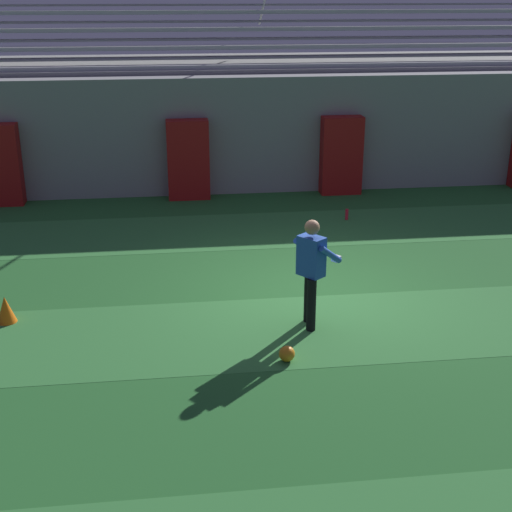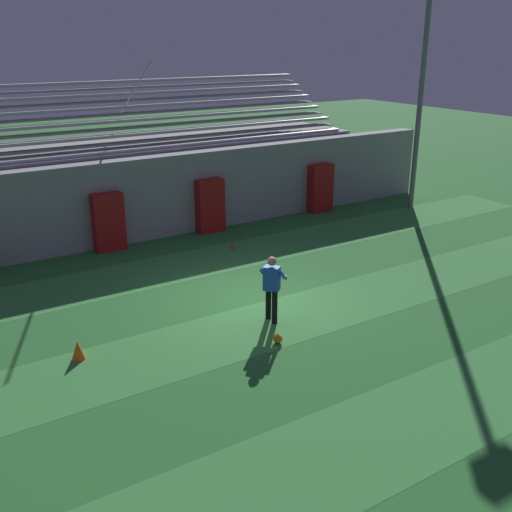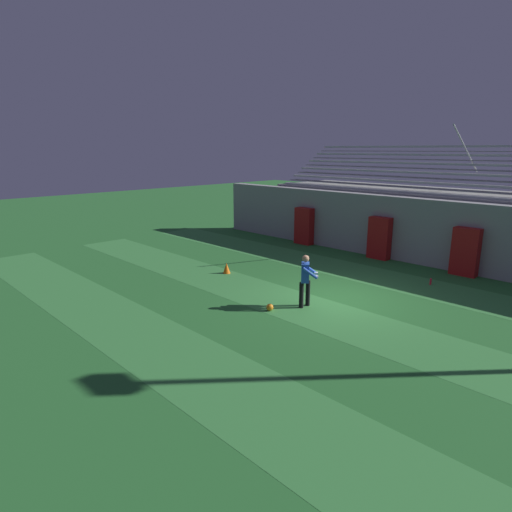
{
  "view_description": "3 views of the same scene",
  "coord_description": "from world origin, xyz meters",
  "px_view_note": "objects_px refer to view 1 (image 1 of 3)",
  "views": [
    {
      "loc": [
        -2.31,
        -10.71,
        4.79
      ],
      "look_at": [
        -1.08,
        -0.82,
        1.01
      ],
      "focal_mm": 50.0,
      "sensor_mm": 36.0,
      "label": 1
    },
    {
      "loc": [
        -7.72,
        -12.19,
        6.54
      ],
      "look_at": [
        -0.5,
        -0.79,
        1.6
      ],
      "focal_mm": 42.0,
      "sensor_mm": 36.0,
      "label": 2
    },
    {
      "loc": [
        7.67,
        -11.18,
        4.82
      ],
      "look_at": [
        -1.18,
        -2.49,
        1.71
      ],
      "focal_mm": 30.0,
      "sensor_mm": 36.0,
      "label": 3
    }
  ],
  "objects_px": {
    "goalkeeper": "(312,266)",
    "padding_pillar_gate_right": "(341,155)",
    "traffic_cone": "(6,309)",
    "water_bottle": "(347,214)",
    "padding_pillar_gate_left": "(188,160)",
    "soccer_ball": "(287,354)"
  },
  "relations": [
    {
      "from": "soccer_ball",
      "to": "water_bottle",
      "type": "xyz_separation_m",
      "value": [
        2.33,
        6.06,
        0.01
      ]
    },
    {
      "from": "padding_pillar_gate_left",
      "to": "soccer_ball",
      "type": "xyz_separation_m",
      "value": [
        1.03,
        -8.19,
        -0.83
      ]
    },
    {
      "from": "padding_pillar_gate_right",
      "to": "traffic_cone",
      "type": "bearing_deg",
      "value": -136.1
    },
    {
      "from": "goalkeeper",
      "to": "padding_pillar_gate_left",
      "type": "bearing_deg",
      "value": 102.27
    },
    {
      "from": "padding_pillar_gate_right",
      "to": "water_bottle",
      "type": "bearing_deg",
      "value": -99.38
    },
    {
      "from": "padding_pillar_gate_right",
      "to": "goalkeeper",
      "type": "height_order",
      "value": "padding_pillar_gate_right"
    },
    {
      "from": "padding_pillar_gate_right",
      "to": "goalkeeper",
      "type": "relative_size",
      "value": 1.13
    },
    {
      "from": "padding_pillar_gate_right",
      "to": "padding_pillar_gate_left",
      "type": "bearing_deg",
      "value": 180.0
    },
    {
      "from": "traffic_cone",
      "to": "water_bottle",
      "type": "xyz_separation_m",
      "value": [
        6.37,
        4.34,
        -0.09
      ]
    },
    {
      "from": "padding_pillar_gate_left",
      "to": "water_bottle",
      "type": "distance_m",
      "value": 4.06
    },
    {
      "from": "padding_pillar_gate_right",
      "to": "soccer_ball",
      "type": "bearing_deg",
      "value": -108.16
    },
    {
      "from": "water_bottle",
      "to": "padding_pillar_gate_left",
      "type": "bearing_deg",
      "value": 147.66
    },
    {
      "from": "soccer_ball",
      "to": "goalkeeper",
      "type": "bearing_deg",
      "value": 63.19
    },
    {
      "from": "goalkeeper",
      "to": "padding_pillar_gate_right",
      "type": "bearing_deg",
      "value": 73.19
    },
    {
      "from": "soccer_ball",
      "to": "water_bottle",
      "type": "distance_m",
      "value": 6.49
    },
    {
      "from": "padding_pillar_gate_left",
      "to": "padding_pillar_gate_right",
      "type": "height_order",
      "value": "same"
    },
    {
      "from": "padding_pillar_gate_left",
      "to": "padding_pillar_gate_right",
      "type": "distance_m",
      "value": 3.71
    },
    {
      "from": "goalkeeper",
      "to": "soccer_ball",
      "type": "height_order",
      "value": "goalkeeper"
    },
    {
      "from": "padding_pillar_gate_left",
      "to": "traffic_cone",
      "type": "height_order",
      "value": "padding_pillar_gate_left"
    },
    {
      "from": "traffic_cone",
      "to": "water_bottle",
      "type": "distance_m",
      "value": 7.71
    },
    {
      "from": "padding_pillar_gate_left",
      "to": "padding_pillar_gate_right",
      "type": "xyz_separation_m",
      "value": [
        3.71,
        0.0,
        0.0
      ]
    },
    {
      "from": "goalkeeper",
      "to": "water_bottle",
      "type": "relative_size",
      "value": 6.96
    }
  ]
}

